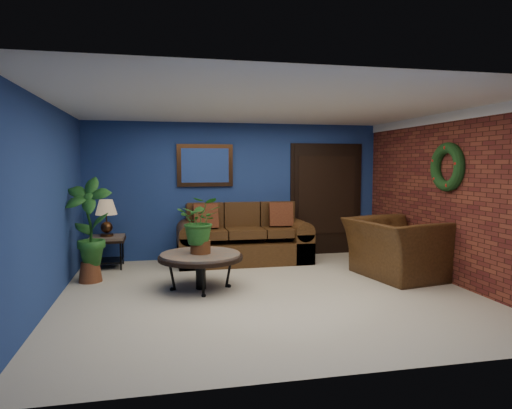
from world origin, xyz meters
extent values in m
plane|color=beige|center=(0.00, 0.00, 0.00)|extent=(5.50, 5.50, 0.00)
cube|color=navy|center=(0.00, 2.50, 1.25)|extent=(5.50, 0.04, 2.50)
cube|color=navy|center=(-2.75, 0.00, 1.25)|extent=(0.04, 5.00, 2.50)
cube|color=maroon|center=(2.75, 0.00, 1.25)|extent=(0.04, 5.00, 2.50)
cube|color=silver|center=(0.00, 0.00, 2.50)|extent=(5.50, 5.00, 0.02)
cube|color=white|center=(2.72, 0.00, 2.43)|extent=(0.03, 5.00, 0.14)
cube|color=#432714|center=(-0.60, 2.46, 1.72)|extent=(1.02, 0.06, 0.77)
cube|color=black|center=(1.75, 2.47, 1.05)|extent=(1.44, 0.06, 2.18)
torus|color=black|center=(2.69, 0.05, 1.70)|extent=(0.16, 0.72, 0.72)
cube|color=#4E2F16|center=(0.03, 2.00, 0.19)|extent=(2.33, 1.01, 0.38)
cube|color=#4E2F16|center=(0.03, 2.37, 0.54)|extent=(1.99, 0.28, 0.95)
cube|color=#4E2F16|center=(-0.63, 1.94, 0.55)|extent=(0.64, 0.69, 0.15)
cube|color=#4E2F16|center=(0.03, 1.94, 0.55)|extent=(0.64, 0.69, 0.15)
cube|color=#4E2F16|center=(0.69, 1.94, 0.55)|extent=(0.64, 0.69, 0.15)
cube|color=#4E2F16|center=(-0.96, 2.00, 0.26)|extent=(0.34, 1.01, 0.53)
cube|color=#4E2F16|center=(1.03, 2.00, 0.26)|extent=(0.34, 1.01, 0.53)
cube|color=brown|center=(-0.65, 1.98, 0.84)|extent=(0.42, 0.13, 0.42)
cube|color=brown|center=(0.71, 1.98, 0.84)|extent=(0.42, 0.13, 0.42)
cylinder|color=#55504B|center=(-0.88, 0.40, 0.48)|extent=(1.11, 1.11, 0.05)
cylinder|color=black|center=(-0.88, 0.40, 0.44)|extent=(1.17, 1.17, 0.05)
cylinder|color=black|center=(-0.88, 0.40, 0.23)|extent=(0.14, 0.14, 0.45)
cube|color=#55504B|center=(-2.30, 2.05, 0.51)|extent=(0.55, 0.55, 0.05)
cube|color=black|center=(-2.30, 2.05, 0.47)|extent=(0.59, 0.59, 0.04)
cube|color=black|center=(-2.30, 2.05, 0.12)|extent=(0.50, 0.50, 0.03)
cylinder|color=black|center=(-2.53, 1.82, 0.26)|extent=(0.03, 0.03, 0.51)
cylinder|color=black|center=(-2.07, 1.82, 0.26)|extent=(0.03, 0.03, 0.51)
cylinder|color=black|center=(-2.53, 2.28, 0.26)|extent=(0.03, 0.03, 0.51)
cylinder|color=black|center=(-2.07, 2.28, 0.26)|extent=(0.03, 0.03, 0.51)
cylinder|color=#432714|center=(-2.30, 2.05, 0.56)|extent=(0.21, 0.21, 0.04)
sphere|color=#432714|center=(-2.30, 2.05, 0.67)|extent=(0.20, 0.20, 0.20)
cylinder|color=#432714|center=(-2.30, 2.05, 0.83)|extent=(0.02, 0.02, 0.25)
cone|color=#9C805E|center=(-2.30, 2.05, 1.00)|extent=(0.36, 0.36, 0.25)
cube|color=brown|center=(0.59, 2.05, 0.43)|extent=(0.46, 0.46, 0.04)
torus|color=brown|center=(0.62, 2.22, 0.73)|extent=(0.37, 0.10, 0.37)
cylinder|color=brown|center=(0.40, 1.92, 0.21)|extent=(0.03, 0.03, 0.41)
cylinder|color=brown|center=(0.72, 1.86, 0.21)|extent=(0.03, 0.03, 0.41)
cylinder|color=brown|center=(0.46, 2.24, 0.21)|extent=(0.03, 0.03, 0.41)
cylinder|color=brown|center=(0.78, 2.18, 0.21)|extent=(0.03, 0.03, 0.41)
imported|color=#4E2F16|center=(2.15, 0.45, 0.45)|extent=(1.43, 1.57, 0.90)
cylinder|color=#5E2E17|center=(-0.88, 0.40, 0.59)|extent=(0.28, 0.28, 0.18)
imported|color=#20561B|center=(-0.88, 0.40, 0.97)|extent=(0.69, 0.63, 0.66)
cylinder|color=#5E2E17|center=(2.35, 1.14, 0.10)|extent=(0.26, 0.26, 0.20)
imported|color=#20561B|center=(2.35, 1.14, 0.44)|extent=(0.39, 0.34, 0.58)
cylinder|color=brown|center=(-2.45, 1.13, 0.15)|extent=(0.34, 0.34, 0.30)
imported|color=#20561B|center=(-2.45, 1.13, 0.90)|extent=(0.80, 0.65, 1.30)
camera|label=1|loc=(-1.44, -5.88, 1.73)|focal=32.00mm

